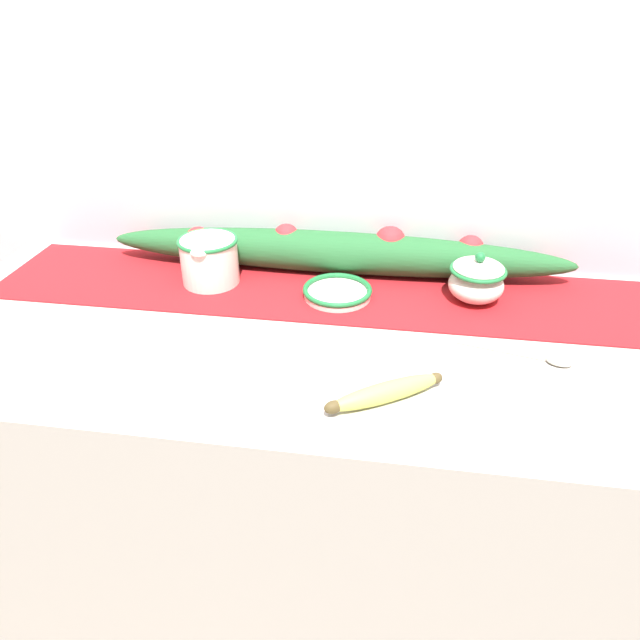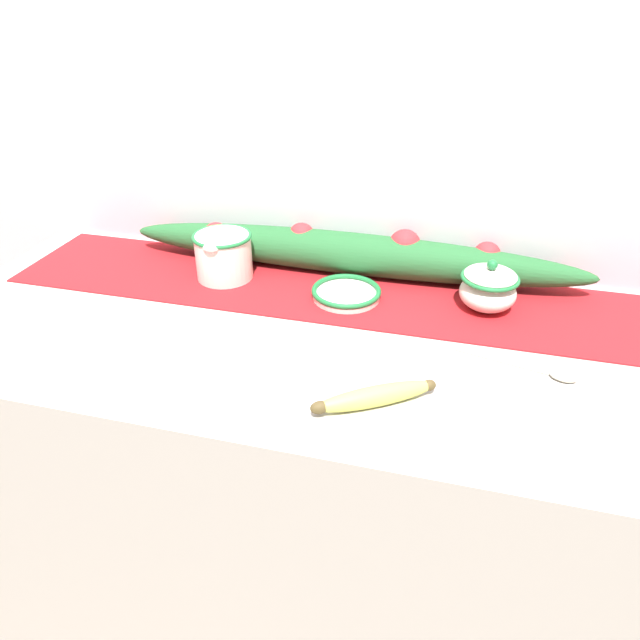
% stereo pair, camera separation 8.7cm
% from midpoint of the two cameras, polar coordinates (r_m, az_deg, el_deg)
% --- Properties ---
extents(ground_plane, '(12.00, 12.00, 0.00)m').
position_cam_midpoint_polar(ground_plane, '(1.68, 1.69, -27.77)').
color(ground_plane, '#7A6B5B').
extents(countertop, '(1.51, 0.61, 0.89)m').
position_cam_midpoint_polar(countertop, '(1.32, 1.99, -17.79)').
color(countertop, '#B7B2AD').
rests_on(countertop, ground_plane).
extents(back_wall, '(2.31, 0.04, 2.40)m').
position_cam_midpoint_polar(back_wall, '(1.21, 6.28, 19.46)').
color(back_wall, silver).
rests_on(back_wall, ground_plane).
extents(table_runner, '(1.39, 0.27, 0.00)m').
position_cam_midpoint_polar(table_runner, '(1.17, 4.15, 2.85)').
color(table_runner, '#A8191E').
rests_on(table_runner, countertop).
extents(cream_pitcher, '(0.12, 0.14, 0.10)m').
position_cam_midpoint_polar(cream_pitcher, '(1.21, -7.57, 6.51)').
color(cream_pitcher, white).
rests_on(cream_pitcher, countertop).
extents(sugar_bowl, '(0.11, 0.11, 0.10)m').
position_cam_midpoint_polar(sugar_bowl, '(1.14, 18.63, 3.02)').
color(sugar_bowl, white).
rests_on(sugar_bowl, countertop).
extents(small_dish, '(0.14, 0.14, 0.02)m').
position_cam_midpoint_polar(small_dish, '(1.14, 4.84, 2.67)').
color(small_dish, white).
rests_on(small_dish, countertop).
extents(banana, '(0.18, 0.13, 0.03)m').
position_cam_midpoint_polar(banana, '(0.87, 8.41, -7.66)').
color(banana, '#CCD156').
rests_on(banana, countertop).
extents(spoon, '(0.19, 0.06, 0.01)m').
position_cam_midpoint_polar(spoon, '(1.01, 24.77, -5.03)').
color(spoon, '#A89E89').
rests_on(spoon, countertop).
extents(poinsettia_garland, '(1.00, 0.10, 0.10)m').
position_cam_midpoint_polar(poinsettia_garland, '(1.23, 5.06, 6.73)').
color(poinsettia_garland, '#235B2D').
rests_on(poinsettia_garland, countertop).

